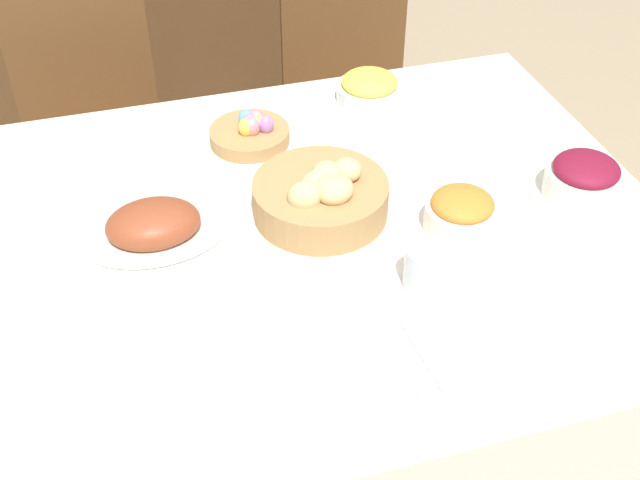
{
  "coord_description": "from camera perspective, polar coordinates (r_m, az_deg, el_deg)",
  "views": [
    {
      "loc": [
        -0.31,
        -1.25,
        1.83
      ],
      "look_at": [
        0.03,
        -0.09,
        0.82
      ],
      "focal_mm": 45.0,
      "sensor_mm": 36.0,
      "label": 1
    }
  ],
  "objects": [
    {
      "name": "drinking_cup",
      "position": [
        1.52,
        7.46,
        -1.96
      ],
      "size": [
        0.08,
        0.08,
        0.09
      ],
      "color": "silver",
      "rests_on": "dining_table"
    },
    {
      "name": "pineapple_bowl",
      "position": [
        2.08,
        3.53,
        10.72
      ],
      "size": [
        0.17,
        0.17,
        0.08
      ],
      "color": "silver",
      "rests_on": "dining_table"
    },
    {
      "name": "dinner_plate",
      "position": [
        1.38,
        -0.38,
        -9.59
      ],
      "size": [
        0.28,
        0.28,
        0.01
      ],
      "color": "silver",
      "rests_on": "dining_table"
    },
    {
      "name": "fork",
      "position": [
        1.36,
        -7.12,
        -11.05
      ],
      "size": [
        0.02,
        0.19,
        0.0
      ],
      "rotation": [
        0.0,
        0.0,
        -0.07
      ],
      "color": "#B7B7BC",
      "rests_on": "dining_table"
    },
    {
      "name": "bread_basket",
      "position": [
        1.67,
        0.11,
        3.18
      ],
      "size": [
        0.29,
        0.29,
        0.12
      ],
      "color": "#AD8451",
      "rests_on": "dining_table"
    },
    {
      "name": "ham_platter",
      "position": [
        1.67,
        -11.76,
        0.99
      ],
      "size": [
        0.3,
        0.21,
        0.08
      ],
      "color": "silver",
      "rests_on": "dining_table"
    },
    {
      "name": "spoon",
      "position": [
        1.43,
        7.18,
        -7.92
      ],
      "size": [
        0.02,
        0.19,
        0.0
      ],
      "rotation": [
        0.0,
        0.0,
        0.07
      ],
      "color": "#B7B7BC",
      "rests_on": "dining_table"
    },
    {
      "name": "chair_far_right",
      "position": [
        2.66,
        2.48,
        9.98
      ],
      "size": [
        0.43,
        0.43,
        0.94
      ],
      "rotation": [
        0.0,
        0.0,
        0.01
      ],
      "color": "brown",
      "rests_on": "ground"
    },
    {
      "name": "egg_basket",
      "position": [
        1.92,
        -4.95,
        7.67
      ],
      "size": [
        0.19,
        0.19,
        0.08
      ],
      "color": "#AD8451",
      "rests_on": "dining_table"
    },
    {
      "name": "ground_plane",
      "position": [
        2.24,
        -1.33,
        -14.86
      ],
      "size": [
        12.0,
        12.0,
        0.0
      ],
      "primitive_type": "plane",
      "color": "tan"
    },
    {
      "name": "chair_far_left",
      "position": [
        2.55,
        -15.74,
        6.99
      ],
      "size": [
        0.43,
        0.43,
        0.94
      ],
      "rotation": [
        0.0,
        0.0,
        -0.02
      ],
      "color": "brown",
      "rests_on": "ground"
    },
    {
      "name": "sideboard",
      "position": [
        3.25,
        -12.99,
        14.68
      ],
      "size": [
        1.46,
        0.44,
        0.98
      ],
      "color": "brown",
      "rests_on": "ground"
    },
    {
      "name": "knife",
      "position": [
        1.42,
        6.04,
        -8.19
      ],
      "size": [
        0.02,
        0.19,
        0.0
      ],
      "rotation": [
        0.0,
        0.0,
        -0.07
      ],
      "color": "#B7B7BC",
      "rests_on": "dining_table"
    },
    {
      "name": "beet_salad_bowl",
      "position": [
        1.82,
        18.28,
        4.22
      ],
      "size": [
        0.17,
        0.17,
        0.09
      ],
      "color": "silver",
      "rests_on": "dining_table"
    },
    {
      "name": "dining_table",
      "position": [
        1.93,
        -1.5,
        -8.24
      ],
      "size": [
        1.56,
        1.2,
        0.78
      ],
      "color": "white",
      "rests_on": "ground"
    },
    {
      "name": "carrot_bowl",
      "position": [
        1.67,
        10.02,
        1.94
      ],
      "size": [
        0.15,
        0.15,
        0.09
      ],
      "color": "silver",
      "rests_on": "dining_table"
    },
    {
      "name": "butter_dish",
      "position": [
        1.47,
        -11.92,
        -6.07
      ],
      "size": [
        0.12,
        0.07,
        0.03
      ],
      "color": "silver",
      "rests_on": "dining_table"
    }
  ]
}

